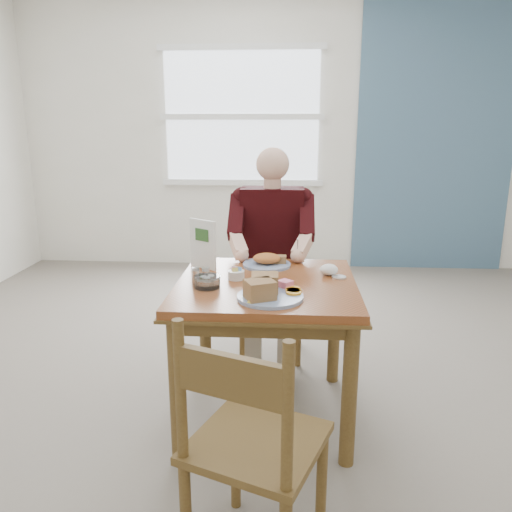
# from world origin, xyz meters

# --- Properties ---
(floor) EXTENTS (6.00, 6.00, 0.00)m
(floor) POSITION_xyz_m (0.00, 0.00, 0.00)
(floor) COLOR #72675C
(floor) RESTS_ON ground
(wall_back) EXTENTS (5.50, 0.00, 5.50)m
(wall_back) POSITION_xyz_m (0.00, 3.00, 1.40)
(wall_back) COLOR white
(wall_back) RESTS_ON ground
(accent_panel) EXTENTS (1.60, 0.02, 2.80)m
(accent_panel) POSITION_xyz_m (1.60, 2.98, 1.40)
(accent_panel) COLOR #44657F
(accent_panel) RESTS_ON ground
(lemon_wedge) EXTENTS (0.05, 0.04, 0.03)m
(lemon_wedge) POSITION_xyz_m (-0.05, -0.36, 0.76)
(lemon_wedge) COLOR yellow
(lemon_wedge) RESTS_ON table
(napkin) EXTENTS (0.11, 0.10, 0.06)m
(napkin) POSITION_xyz_m (0.32, 0.13, 0.78)
(napkin) COLOR white
(napkin) RESTS_ON table
(metal_dish) EXTENTS (0.09, 0.09, 0.01)m
(metal_dish) POSITION_xyz_m (0.37, 0.08, 0.75)
(metal_dish) COLOR silver
(metal_dish) RESTS_ON table
(window) EXTENTS (1.72, 0.04, 1.42)m
(window) POSITION_xyz_m (-0.40, 2.97, 1.60)
(window) COLOR white
(window) RESTS_ON wall_back
(table) EXTENTS (0.92, 0.92, 0.75)m
(table) POSITION_xyz_m (0.00, 0.00, 0.64)
(table) COLOR brown
(table) RESTS_ON ground
(chair_far) EXTENTS (0.42, 0.42, 0.95)m
(chair_far) POSITION_xyz_m (0.00, 0.80, 0.48)
(chair_far) COLOR brown
(chair_far) RESTS_ON ground
(chair_near) EXTENTS (0.54, 0.54, 0.95)m
(chair_near) POSITION_xyz_m (-0.01, -0.96, 0.48)
(chair_near) COLOR brown
(chair_near) RESTS_ON ground
(diner) EXTENTS (0.53, 0.56, 1.39)m
(diner) POSITION_xyz_m (0.00, 0.71, 0.81)
(diner) COLOR gray
(diner) RESTS_ON chair_far
(near_plate) EXTENTS (0.38, 0.38, 0.10)m
(near_plate) POSITION_xyz_m (0.01, -0.25, 0.79)
(near_plate) COLOR white
(near_plate) RESTS_ON table
(far_plate) EXTENTS (0.27, 0.27, 0.07)m
(far_plate) POSITION_xyz_m (-0.01, 0.29, 0.78)
(far_plate) COLOR white
(far_plate) RESTS_ON table
(caddy) EXTENTS (0.11, 0.11, 0.06)m
(caddy) POSITION_xyz_m (-0.16, 0.03, 0.77)
(caddy) COLOR white
(caddy) RESTS_ON table
(shakers) EXTENTS (0.09, 0.04, 0.09)m
(shakers) POSITION_xyz_m (-0.32, -0.07, 0.79)
(shakers) COLOR white
(shakers) RESTS_ON table
(creamer) EXTENTS (0.15, 0.15, 0.06)m
(creamer) POSITION_xyz_m (-0.28, -0.11, 0.78)
(creamer) COLOR white
(creamer) RESTS_ON table
(menu) EXTENTS (0.16, 0.12, 0.27)m
(menu) POSITION_xyz_m (-0.36, 0.23, 0.89)
(menu) COLOR white
(menu) RESTS_ON table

